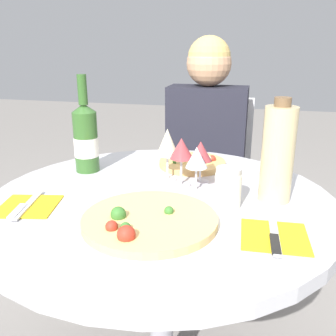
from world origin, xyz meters
The scene contains 14 objects.
dining_table centered at (0.00, 0.00, 0.61)m, with size 1.00×1.00×0.71m.
chair_behind_diner centered at (0.02, 0.89, 0.41)m, with size 0.43×0.43×0.87m.
seated_diner centered at (0.02, 0.76, 0.54)m, with size 0.38×0.40×1.17m.
pizza_large centered at (0.02, -0.18, 0.73)m, with size 0.33×0.33×0.05m.
pizza_small_far centered at (0.04, 0.30, 0.73)m, with size 0.24×0.24×0.05m.
wine_bottle centered at (-0.31, 0.16, 0.83)m, with size 0.08×0.08×0.33m.
tall_carafe centered at (0.32, 0.05, 0.85)m, with size 0.09×0.09×0.29m.
sugar_shaker centered at (0.19, -0.02, 0.77)m, with size 0.07×0.07×0.11m.
wine_glass_front_right centered at (0.09, 0.07, 0.81)m, with size 0.06×0.06×0.14m.
wine_glass_back_right centered at (0.09, 0.14, 0.81)m, with size 0.07×0.07×0.13m.
wine_glass_center centered at (0.04, 0.10, 0.83)m, with size 0.07×0.07×0.15m.
wine_glass_back_left centered at (-0.01, 0.14, 0.84)m, with size 0.07×0.07×0.17m.
place_setting_left centered at (-0.33, -0.16, 0.72)m, with size 0.18×0.19×0.01m.
place_setting_right centered at (0.31, -0.17, 0.72)m, with size 0.16×0.19×0.01m.
Camera 1 is at (0.26, -0.97, 1.13)m, focal length 40.00 mm.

